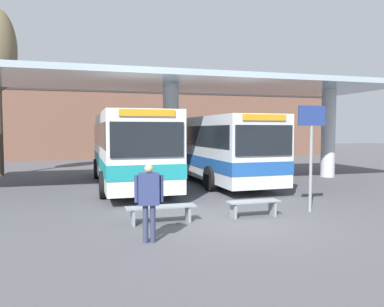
# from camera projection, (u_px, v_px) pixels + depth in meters

# --- Properties ---
(ground_plane) EXTENTS (100.00, 100.00, 0.00)m
(ground_plane) POSITION_uv_depth(u_px,v_px,m) (237.00, 223.00, 10.00)
(ground_plane) COLOR #4C4C51
(townhouse_backdrop) EXTENTS (40.00, 0.58, 7.45)m
(townhouse_backdrop) POSITION_uv_depth(u_px,v_px,m) (130.00, 108.00, 32.09)
(townhouse_backdrop) COLOR brown
(townhouse_backdrop) RESTS_ON ground_plane
(station_canopy) EXTENTS (22.03, 6.34, 4.81)m
(station_canopy) POSITION_uv_depth(u_px,v_px,m) (171.00, 91.00, 17.24)
(station_canopy) COLOR silver
(station_canopy) RESTS_ON ground_plane
(transit_bus_left_bay) EXTENTS (2.92, 10.16, 3.17)m
(transit_bus_left_bay) POSITION_uv_depth(u_px,v_px,m) (128.00, 146.00, 16.78)
(transit_bus_left_bay) COLOR white
(transit_bus_left_bay) RESTS_ON ground_plane
(transit_bus_center_bay) EXTENTS (2.93, 11.71, 3.07)m
(transit_bus_center_bay) POSITION_uv_depth(u_px,v_px,m) (208.00, 145.00, 18.87)
(transit_bus_center_bay) COLOR silver
(transit_bus_center_bay) RESTS_ON ground_plane
(waiting_bench_near_pillar) EXTENTS (1.87, 0.44, 0.46)m
(waiting_bench_near_pillar) POSITION_uv_depth(u_px,v_px,m) (161.00, 210.00, 9.95)
(waiting_bench_near_pillar) COLOR gray
(waiting_bench_near_pillar) RESTS_ON ground_plane
(waiting_bench_mid_platform) EXTENTS (1.54, 0.44, 0.46)m
(waiting_bench_mid_platform) POSITION_uv_depth(u_px,v_px,m) (253.00, 205.00, 10.70)
(waiting_bench_mid_platform) COLOR gray
(waiting_bench_mid_platform) RESTS_ON ground_plane
(info_sign_platform) EXTENTS (0.90, 0.09, 3.21)m
(info_sign_platform) POSITION_uv_depth(u_px,v_px,m) (311.00, 137.00, 11.24)
(info_sign_platform) COLOR gray
(info_sign_platform) RESTS_ON ground_plane
(pedestrian_waiting) EXTENTS (0.64, 0.32, 1.73)m
(pedestrian_waiting) POSITION_uv_depth(u_px,v_px,m) (149.00, 195.00, 8.19)
(pedestrian_waiting) COLOR #333856
(pedestrian_waiting) RESTS_ON ground_plane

